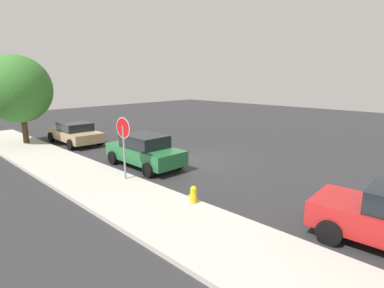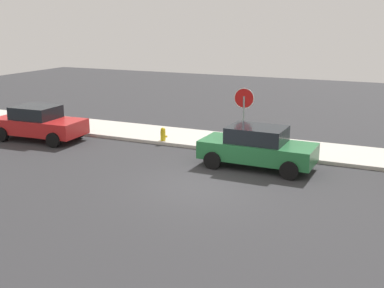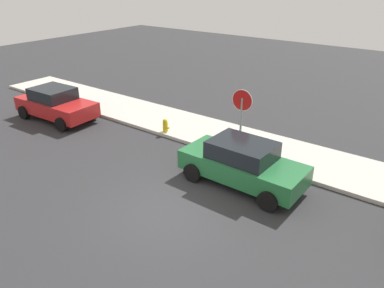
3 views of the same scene
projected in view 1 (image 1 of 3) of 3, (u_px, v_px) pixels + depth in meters
The scene contains 7 objects.
ground_plane at pixel (198, 160), 15.29m from camera, with size 60.00×60.00×0.00m, color #2D2D30.
sidewalk_curb at pixel (102, 185), 11.46m from camera, with size 32.00×2.83×0.14m, color beige.
stop_sign at pixel (124, 138), 11.61m from camera, with size 0.82×0.08×2.61m.
parked_car_green at pixel (145, 151), 13.93m from camera, with size 4.15×1.98×1.52m.
parked_car_tan at pixel (75, 133), 18.77m from camera, with size 4.59×2.16×1.36m.
street_tree_near_corner at pixel (18, 89), 17.85m from camera, with size 3.92×3.92×5.42m.
fire_hydrant at pixel (193, 196), 9.65m from camera, with size 0.30×0.22×0.72m.
Camera 1 is at (-10.00, 10.84, 4.11)m, focal length 28.00 mm.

